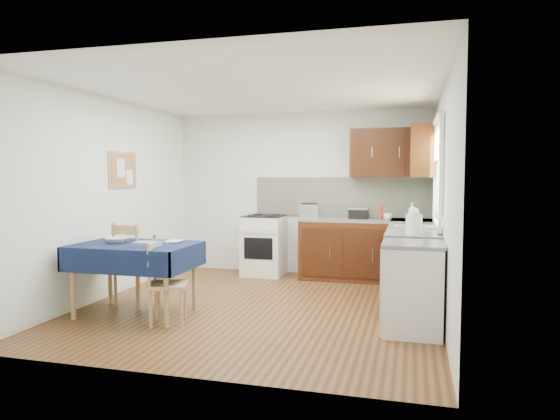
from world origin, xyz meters
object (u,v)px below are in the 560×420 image
(sandwich_press, at_px, (359,213))
(dish_rack, at_px, (413,226))
(toaster, at_px, (310,211))
(kettle, at_px, (414,222))
(chair_near, at_px, (164,280))
(chair_far, at_px, (134,262))
(dining_table, at_px, (135,253))

(sandwich_press, xyz_separation_m, dish_rack, (0.77, -1.11, -0.05))
(toaster, height_order, kettle, kettle)
(chair_near, bearing_deg, kettle, -88.05)
(chair_near, bearing_deg, chair_far, 31.94)
(dining_table, relative_size, kettle, 4.50)
(chair_far, bearing_deg, dish_rack, -149.36)
(toaster, bearing_deg, dish_rack, -42.89)
(chair_near, distance_m, kettle, 2.70)
(chair_far, relative_size, sandwich_press, 3.59)
(dining_table, relative_size, toaster, 4.47)
(toaster, bearing_deg, chair_near, -118.11)
(chair_far, xyz_separation_m, chair_near, (0.68, -0.55, -0.07))
(dish_rack, xyz_separation_m, kettle, (0.00, -0.66, 0.10))
(chair_near, relative_size, dish_rack, 1.83)
(sandwich_press, height_order, kettle, kettle)
(sandwich_press, height_order, dish_rack, dish_rack)
(dining_table, distance_m, toaster, 2.83)
(dining_table, relative_size, chair_far, 1.31)
(dining_table, distance_m, chair_far, 0.41)
(dining_table, xyz_separation_m, dish_rack, (2.94, 1.35, 0.25))
(dining_table, relative_size, chair_near, 1.51)
(dining_table, height_order, chair_near, chair_near)
(dining_table, bearing_deg, dish_rack, 11.04)
(sandwich_press, bearing_deg, dining_table, -109.27)
(chair_near, distance_m, toaster, 2.87)
(chair_near, xyz_separation_m, toaster, (0.99, 2.64, 0.55))
(dining_table, distance_m, sandwich_press, 3.30)
(chair_near, relative_size, kettle, 2.98)
(chair_far, xyz_separation_m, kettle, (3.15, 0.38, 0.51))
(toaster, bearing_deg, dining_table, -128.80)
(dining_table, height_order, sandwich_press, sandwich_press)
(dish_rack, distance_m, kettle, 0.66)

